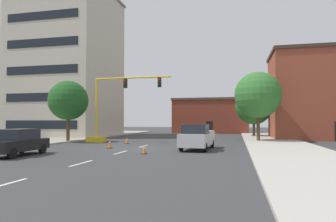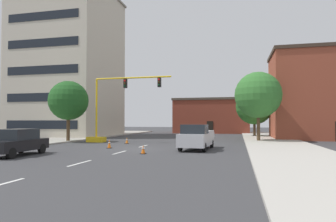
# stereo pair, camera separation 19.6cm
# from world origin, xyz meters

# --- Properties ---
(ground_plane) EXTENTS (160.00, 160.00, 0.00)m
(ground_plane) POSITION_xyz_m (0.00, 0.00, 0.00)
(ground_plane) COLOR #38383A
(sidewalk_left) EXTENTS (6.00, 56.00, 0.14)m
(sidewalk_left) POSITION_xyz_m (-11.96, 8.00, 0.07)
(sidewalk_left) COLOR #9E998E
(sidewalk_left) RESTS_ON ground_plane
(sidewalk_right) EXTENTS (6.00, 56.00, 0.14)m
(sidewalk_right) POSITION_xyz_m (11.96, 8.00, 0.07)
(sidewalk_right) COLOR #B2ADA3
(sidewalk_right) RESTS_ON ground_plane
(lane_stripe_seg_0) EXTENTS (0.16, 2.40, 0.01)m
(lane_stripe_seg_0) POSITION_xyz_m (0.00, -14.00, 0.00)
(lane_stripe_seg_0) COLOR silver
(lane_stripe_seg_0) RESTS_ON ground_plane
(lane_stripe_seg_1) EXTENTS (0.16, 2.40, 0.01)m
(lane_stripe_seg_1) POSITION_xyz_m (0.00, -8.50, 0.00)
(lane_stripe_seg_1) COLOR silver
(lane_stripe_seg_1) RESTS_ON ground_plane
(lane_stripe_seg_2) EXTENTS (0.16, 2.40, 0.01)m
(lane_stripe_seg_2) POSITION_xyz_m (0.00, -3.00, 0.00)
(lane_stripe_seg_2) COLOR silver
(lane_stripe_seg_2) RESTS_ON ground_plane
(lane_stripe_seg_3) EXTENTS (0.16, 2.40, 0.01)m
(lane_stripe_seg_3) POSITION_xyz_m (0.00, 2.50, 0.00)
(lane_stripe_seg_3) COLOR silver
(lane_stripe_seg_3) RESTS_ON ground_plane
(building_tall_left) EXTENTS (13.03, 13.23, 21.49)m
(building_tall_left) POSITION_xyz_m (-16.32, 16.74, 10.75)
(building_tall_left) COLOR beige
(building_tall_left) RESTS_ON ground_plane
(building_brick_center) EXTENTS (13.80, 9.37, 6.36)m
(building_brick_center) POSITION_xyz_m (3.52, 33.77, 3.19)
(building_brick_center) COLOR brown
(building_brick_center) RESTS_ON ground_plane
(building_row_right) EXTENTS (13.55, 8.62, 10.93)m
(building_row_right) POSITION_xyz_m (19.18, 16.94, 5.48)
(building_row_right) COLOR brown
(building_row_right) RESTS_ON ground_plane
(traffic_signal_gantry) EXTENTS (9.09, 1.20, 6.83)m
(traffic_signal_gantry) POSITION_xyz_m (-5.28, 6.10, 2.25)
(traffic_signal_gantry) COLOR yellow
(traffic_signal_gantry) RESTS_ON ground_plane
(tree_right_far) EXTENTS (5.17, 5.17, 6.91)m
(tree_right_far) POSITION_xyz_m (10.57, 21.02, 4.32)
(tree_right_far) COLOR brown
(tree_right_far) RESTS_ON ground_plane
(tree_right_mid) EXTENTS (5.03, 5.03, 7.60)m
(tree_right_mid) POSITION_xyz_m (10.44, 10.58, 5.07)
(tree_right_mid) COLOR #4C3823
(tree_right_mid) RESTS_ON ground_plane
(tree_left_near) EXTENTS (4.21, 4.21, 6.56)m
(tree_left_near) POSITION_xyz_m (-9.42, 5.49, 4.43)
(tree_left_near) COLOR #4C3823
(tree_left_near) RESTS_ON ground_plane
(pickup_truck_silver) EXTENTS (2.32, 5.51, 1.99)m
(pickup_truck_silver) POSITION_xyz_m (5.10, 0.42, 0.97)
(pickup_truck_silver) COLOR #BCBCC1
(pickup_truck_silver) RESTS_ON ground_plane
(sedan_black_near_left) EXTENTS (2.09, 4.59, 1.74)m
(sedan_black_near_left) POSITION_xyz_m (-5.80, -6.35, 0.89)
(sedan_black_near_left) COLOR black
(sedan_black_near_left) RESTS_ON ground_plane
(traffic_cone_roadside_a) EXTENTS (0.36, 0.36, 0.61)m
(traffic_cone_roadside_a) POSITION_xyz_m (1.93, -3.48, 0.30)
(traffic_cone_roadside_a) COLOR black
(traffic_cone_roadside_a) RESTS_ON ground_plane
(traffic_cone_roadside_b) EXTENTS (0.36, 0.36, 0.62)m
(traffic_cone_roadside_b) POSITION_xyz_m (-2.48, 4.81, 0.30)
(traffic_cone_roadside_b) COLOR black
(traffic_cone_roadside_b) RESTS_ON ground_plane
(traffic_cone_roadside_c) EXTENTS (0.36, 0.36, 0.73)m
(traffic_cone_roadside_c) POSITION_xyz_m (-2.11, -0.14, 0.36)
(traffic_cone_roadside_c) COLOR black
(traffic_cone_roadside_c) RESTS_ON ground_plane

